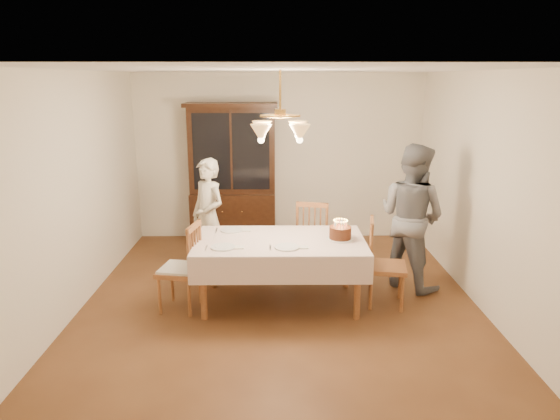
{
  "coord_description": "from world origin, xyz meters",
  "views": [
    {
      "loc": [
        -0.05,
        -5.33,
        2.52
      ],
      "look_at": [
        0.0,
        0.2,
        1.05
      ],
      "focal_mm": 32.0,
      "sensor_mm": 36.0,
      "label": 1
    }
  ],
  "objects_px": {
    "chair_far_side": "(314,240)",
    "elderly_woman": "(208,217)",
    "birthday_cake": "(340,233)",
    "dining_table": "(280,246)",
    "china_hutch": "(233,177)"
  },
  "relations": [
    {
      "from": "dining_table",
      "to": "china_hutch",
      "type": "bearing_deg",
      "value": 107.5
    },
    {
      "from": "birthday_cake",
      "to": "dining_table",
      "type": "bearing_deg",
      "value": -179.78
    },
    {
      "from": "dining_table",
      "to": "chair_far_side",
      "type": "height_order",
      "value": "chair_far_side"
    },
    {
      "from": "elderly_woman",
      "to": "china_hutch",
      "type": "bearing_deg",
      "value": 125.88
    },
    {
      "from": "china_hutch",
      "to": "birthday_cake",
      "type": "height_order",
      "value": "china_hutch"
    },
    {
      "from": "china_hutch",
      "to": "birthday_cake",
      "type": "xyz_separation_m",
      "value": [
        1.38,
        -2.25,
        -0.21
      ]
    },
    {
      "from": "china_hutch",
      "to": "birthday_cake",
      "type": "bearing_deg",
      "value": -58.41
    },
    {
      "from": "birthday_cake",
      "to": "elderly_woman",
      "type": "bearing_deg",
      "value": 149.67
    },
    {
      "from": "elderly_woman",
      "to": "birthday_cake",
      "type": "relative_size",
      "value": 5.1
    },
    {
      "from": "chair_far_side",
      "to": "birthday_cake",
      "type": "xyz_separation_m",
      "value": [
        0.22,
        -0.92,
        0.39
      ]
    },
    {
      "from": "china_hutch",
      "to": "chair_far_side",
      "type": "height_order",
      "value": "china_hutch"
    },
    {
      "from": "china_hutch",
      "to": "elderly_woman",
      "type": "height_order",
      "value": "china_hutch"
    },
    {
      "from": "elderly_woman",
      "to": "chair_far_side",
      "type": "bearing_deg",
      "value": 44.69
    },
    {
      "from": "chair_far_side",
      "to": "elderly_woman",
      "type": "height_order",
      "value": "elderly_woman"
    },
    {
      "from": "dining_table",
      "to": "chair_far_side",
      "type": "relative_size",
      "value": 1.9
    }
  ]
}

